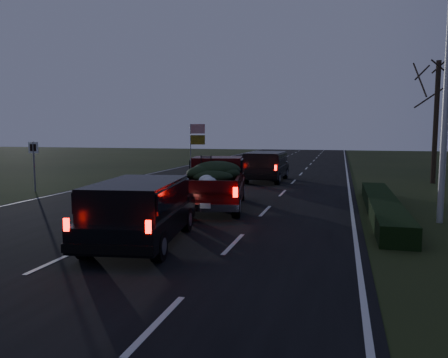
% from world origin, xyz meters
% --- Properties ---
extents(ground, '(120.00, 120.00, 0.00)m').
position_xyz_m(ground, '(0.00, 0.00, 0.00)').
color(ground, black).
rests_on(ground, ground).
extents(road_asphalt, '(14.00, 120.00, 0.02)m').
position_xyz_m(road_asphalt, '(0.00, 0.00, 0.01)').
color(road_asphalt, black).
rests_on(road_asphalt, ground).
extents(hedge_row, '(1.00, 10.00, 0.60)m').
position_xyz_m(hedge_row, '(7.80, 3.00, 0.30)').
color(hedge_row, black).
rests_on(hedge_row, ground).
extents(route_sign, '(0.55, 0.08, 2.50)m').
position_xyz_m(route_sign, '(-8.50, 5.00, 1.66)').
color(route_sign, gray).
rests_on(route_sign, ground).
extents(bare_tree_far, '(3.60, 3.60, 7.00)m').
position_xyz_m(bare_tree_far, '(11.50, 14.00, 5.23)').
color(bare_tree_far, black).
rests_on(bare_tree_far, ground).
extents(pickup_truck, '(3.08, 5.87, 2.93)m').
position_xyz_m(pickup_truck, '(1.53, 2.88, 1.10)').
color(pickup_truck, '#3F080A').
rests_on(pickup_truck, ground).
extents(lead_suv, '(2.13, 5.01, 1.44)m').
position_xyz_m(lead_suv, '(1.97, 12.36, 1.09)').
color(lead_suv, black).
rests_on(lead_suv, ground).
extents(rear_suv, '(2.70, 5.05, 1.38)m').
position_xyz_m(rear_suv, '(1.22, -3.17, 1.05)').
color(rear_suv, black).
rests_on(rear_suv, ground).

